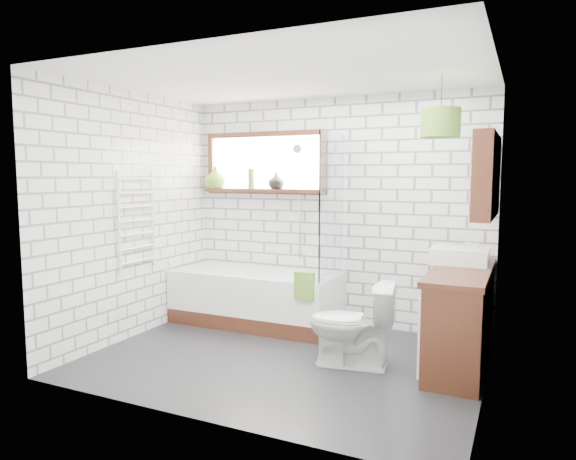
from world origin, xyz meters
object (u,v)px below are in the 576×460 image
at_px(vanity, 461,317).
at_px(pendant, 441,123).
at_px(toilet, 352,324).
at_px(basin, 460,255).
at_px(bathtub, 256,297).

height_order(vanity, pendant, pendant).
height_order(toilet, pendant, pendant).
distance_m(basin, pendant, 1.24).
bearing_deg(bathtub, vanity, -8.81).
relative_size(vanity, basin, 2.98).
bearing_deg(basin, toilet, -136.67).
bearing_deg(vanity, basin, 101.70).
relative_size(basin, pendant, 1.50).
relative_size(bathtub, toilet, 2.47).
xyz_separation_m(bathtub, vanity, (2.23, -0.35, 0.13)).
distance_m(bathtub, toilet, 1.60).
bearing_deg(basin, bathtub, 178.52).
relative_size(basin, toilet, 0.67).
bearing_deg(pendant, bathtub, 168.76).
distance_m(vanity, pendant, 1.69).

